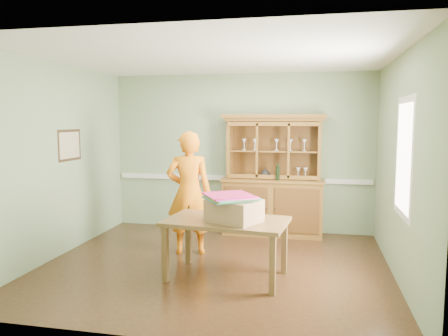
% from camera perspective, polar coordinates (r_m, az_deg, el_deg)
% --- Properties ---
extents(floor, '(4.50, 4.50, 0.00)m').
position_cam_1_polar(floor, '(5.91, -1.23, -12.63)').
color(floor, '#402B14').
rests_on(floor, ground).
extents(ceiling, '(4.50, 4.50, 0.00)m').
position_cam_1_polar(ceiling, '(5.64, -1.30, 14.29)').
color(ceiling, white).
rests_on(ceiling, wall_back).
extents(wall_back, '(4.50, 0.00, 4.50)m').
position_cam_1_polar(wall_back, '(7.57, 2.18, 2.01)').
color(wall_back, gray).
rests_on(wall_back, floor).
extents(wall_left, '(0.00, 4.00, 4.00)m').
position_cam_1_polar(wall_left, '(6.50, -20.95, 0.89)').
color(wall_left, gray).
rests_on(wall_left, floor).
extents(wall_right, '(0.00, 4.00, 4.00)m').
position_cam_1_polar(wall_right, '(5.56, 21.96, -0.00)').
color(wall_right, gray).
rests_on(wall_right, floor).
extents(wall_front, '(4.50, 0.00, 4.50)m').
position_cam_1_polar(wall_front, '(3.71, -8.30, -2.54)').
color(wall_front, gray).
rests_on(wall_front, floor).
extents(chair_rail, '(4.41, 0.05, 0.08)m').
position_cam_1_polar(chair_rail, '(7.59, 2.14, -1.39)').
color(chair_rail, silver).
rests_on(chair_rail, wall_back).
extents(framed_map, '(0.03, 0.60, 0.46)m').
position_cam_1_polar(framed_map, '(6.73, -19.49, 2.83)').
color(framed_map, '#342515').
rests_on(framed_map, wall_left).
extents(window_panel, '(0.03, 0.96, 1.36)m').
position_cam_1_polar(window_panel, '(5.25, 22.37, 1.28)').
color(window_panel, silver).
rests_on(window_panel, wall_right).
extents(china_hutch, '(1.71, 0.56, 2.01)m').
position_cam_1_polar(china_hutch, '(7.35, 6.40, -3.20)').
color(china_hutch, brown).
rests_on(china_hutch, floor).
extents(dining_table, '(1.53, 1.02, 0.72)m').
position_cam_1_polar(dining_table, '(5.31, 0.30, -7.63)').
color(dining_table, brown).
rests_on(dining_table, floor).
extents(cardboard_box, '(0.70, 0.64, 0.26)m').
position_cam_1_polar(cardboard_box, '(5.16, 1.34, -5.58)').
color(cardboard_box, '#95724D').
rests_on(cardboard_box, dining_table).
extents(kite_stack, '(0.72, 0.72, 0.06)m').
position_cam_1_polar(kite_stack, '(5.12, 0.79, -3.81)').
color(kite_stack, '#3997C2').
rests_on(kite_stack, cardboard_box).
extents(person, '(0.72, 0.55, 1.76)m').
position_cam_1_polar(person, '(6.25, -4.60, -3.24)').
color(person, orange).
rests_on(person, floor).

